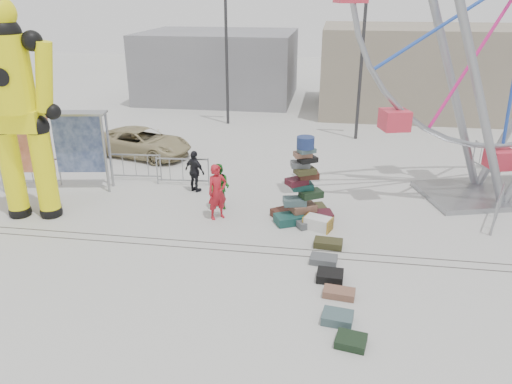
# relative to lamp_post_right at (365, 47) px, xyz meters

# --- Properties ---
(ground) EXTENTS (90.00, 90.00, 0.00)m
(ground) POSITION_rel_lamp_post_right_xyz_m (-3.09, -13.00, -4.48)
(ground) COLOR #9E9E99
(ground) RESTS_ON ground
(track_line_near) EXTENTS (40.00, 0.04, 0.01)m
(track_line_near) POSITION_rel_lamp_post_right_xyz_m (-3.09, -12.40, -4.48)
(track_line_near) COLOR #47443F
(track_line_near) RESTS_ON ground
(track_line_far) EXTENTS (40.00, 0.04, 0.01)m
(track_line_far) POSITION_rel_lamp_post_right_xyz_m (-3.09, -12.00, -4.48)
(track_line_far) COLOR #47443F
(track_line_far) RESTS_ON ground
(building_right) EXTENTS (12.00, 8.00, 5.00)m
(building_right) POSITION_rel_lamp_post_right_xyz_m (3.91, 7.00, -1.98)
(building_right) COLOR gray
(building_right) RESTS_ON ground
(building_left) EXTENTS (10.00, 8.00, 4.40)m
(building_left) POSITION_rel_lamp_post_right_xyz_m (-9.09, 9.00, -2.28)
(building_left) COLOR gray
(building_left) RESTS_ON ground
(lamp_post_right) EXTENTS (1.41, 0.25, 8.00)m
(lamp_post_right) POSITION_rel_lamp_post_right_xyz_m (0.00, 0.00, 0.00)
(lamp_post_right) COLOR #2D2D30
(lamp_post_right) RESTS_ON ground
(lamp_post_left) EXTENTS (1.41, 0.25, 8.00)m
(lamp_post_left) POSITION_rel_lamp_post_right_xyz_m (-7.00, 2.00, 0.00)
(lamp_post_left) COLOR #2D2D30
(lamp_post_left) RESTS_ON ground
(suitcase_tower) EXTENTS (2.15, 1.88, 2.81)m
(suitcase_tower) POSITION_rel_lamp_post_right_xyz_m (-2.14, -9.90, -3.70)
(suitcase_tower) COLOR #174741
(suitcase_tower) RESTS_ON ground
(crash_test_dummy) EXTENTS (2.83, 1.24, 7.08)m
(crash_test_dummy) POSITION_rel_lamp_post_right_xyz_m (-10.95, -11.00, -0.75)
(crash_test_dummy) COLOR black
(crash_test_dummy) RESTS_ON ground
(banner_scaffold) EXTENTS (4.14, 1.33, 2.96)m
(banner_scaffold) POSITION_rel_lamp_post_right_xyz_m (-11.37, -8.67, -2.26)
(banner_scaffold) COLOR gray
(banner_scaffold) RESTS_ON ground
(steamer_trunk) EXTENTS (0.98, 0.77, 0.40)m
(steamer_trunk) POSITION_rel_lamp_post_right_xyz_m (-1.59, -10.59, -4.28)
(steamer_trunk) COLOR silver
(steamer_trunk) RESTS_ON ground
(row_case_0) EXTENTS (0.86, 0.54, 0.21)m
(row_case_0) POSITION_rel_lamp_post_right_xyz_m (-1.24, -11.71, -4.38)
(row_case_0) COLOR #38371C
(row_case_0) RESTS_ON ground
(row_case_1) EXTENTS (0.78, 0.56, 0.19)m
(row_case_1) POSITION_rel_lamp_post_right_xyz_m (-1.35, -12.67, -4.38)
(row_case_1) COLOR #525659
(row_case_1) RESTS_ON ground
(row_case_2) EXTENTS (0.71, 0.60, 0.24)m
(row_case_2) POSITION_rel_lamp_post_right_xyz_m (-1.16, -13.53, -4.36)
(row_case_2) COLOR black
(row_case_2) RESTS_ON ground
(row_case_3) EXTENTS (0.82, 0.51, 0.19)m
(row_case_3) POSITION_rel_lamp_post_right_xyz_m (-0.93, -14.25, -4.39)
(row_case_3) COLOR brown
(row_case_3) RESTS_ON ground
(row_case_4) EXTENTS (0.76, 0.63, 0.22)m
(row_case_4) POSITION_rel_lamp_post_right_xyz_m (-0.97, -15.28, -4.37)
(row_case_4) COLOR #425B5E
(row_case_4) RESTS_ON ground
(row_case_5) EXTENTS (0.73, 0.65, 0.18)m
(row_case_5) POSITION_rel_lamp_post_right_xyz_m (-0.68, -16.03, -4.39)
(row_case_5) COLOR black
(row_case_5) RESTS_ON ground
(barricade_dummy_a) EXTENTS (1.92, 0.75, 1.10)m
(barricade_dummy_a) POSITION_rel_lamp_post_right_xyz_m (-12.48, -8.59, -3.93)
(barricade_dummy_a) COLOR gray
(barricade_dummy_a) RESTS_ON ground
(barricade_dummy_b) EXTENTS (2.00, 0.25, 1.10)m
(barricade_dummy_b) POSITION_rel_lamp_post_right_xyz_m (-8.85, -7.32, -3.93)
(barricade_dummy_b) COLOR gray
(barricade_dummy_b) RESTS_ON ground
(barricade_dummy_c) EXTENTS (2.00, 0.26, 1.10)m
(barricade_dummy_c) POSITION_rel_lamp_post_right_xyz_m (-6.88, -7.52, -3.93)
(barricade_dummy_c) COLOR gray
(barricade_dummy_c) RESTS_ON ground
(barricade_wheel_front) EXTENTS (0.84, 1.89, 1.10)m
(barricade_wheel_front) POSITION_rel_lamp_post_right_xyz_m (4.07, -9.32, -3.93)
(barricade_wheel_front) COLOR gray
(barricade_wheel_front) RESTS_ON ground
(barricade_wheel_back) EXTENTS (0.64, 1.95, 1.10)m
(barricade_wheel_back) POSITION_rel_lamp_post_right_xyz_m (5.02, -4.30, -3.93)
(barricade_wheel_back) COLOR gray
(barricade_wheel_back) RESTS_ON ground
(pedestrian_red) EXTENTS (0.80, 0.77, 1.85)m
(pedestrian_red) POSITION_rel_lamp_post_right_xyz_m (-4.89, -10.26, -3.56)
(pedestrian_red) COLOR #A61722
(pedestrian_red) RESTS_ON ground
(pedestrian_green) EXTENTS (0.91, 0.80, 1.59)m
(pedestrian_green) POSITION_rel_lamp_post_right_xyz_m (-4.99, -9.49, -3.69)
(pedestrian_green) COLOR #1A681E
(pedestrian_green) RESTS_ON ground
(pedestrian_black) EXTENTS (0.99, 0.78, 1.57)m
(pedestrian_black) POSITION_rel_lamp_post_right_xyz_m (-6.23, -8.09, -3.70)
(pedestrian_black) COLOR black
(pedestrian_black) RESTS_ON ground
(parked_suv) EXTENTS (4.90, 3.18, 1.26)m
(parked_suv) POSITION_rel_lamp_post_right_xyz_m (-9.71, -4.31, -3.85)
(parked_suv) COLOR tan
(parked_suv) RESTS_ON ground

